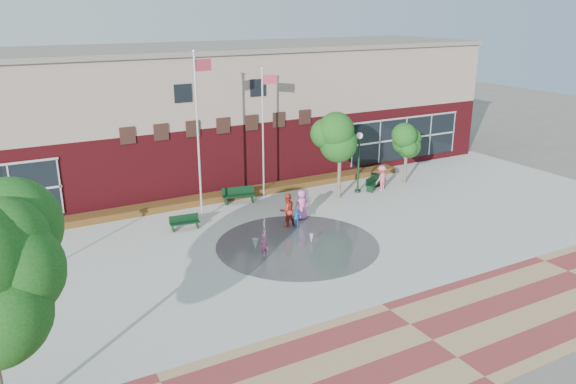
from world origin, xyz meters
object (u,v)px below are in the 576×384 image
flagpole_left (198,129)px  child_splash (264,246)px  flagpole_right (264,126)px  trash_can (374,180)px  bench_left (185,225)px

flagpole_left → child_splash: (0.83, -6.24, -4.81)m
flagpole_right → child_splash: 10.14m
trash_can → child_splash: child_splash is taller
flagpole_left → flagpole_right: bearing=12.7°
bench_left → child_splash: child_splash is taller
bench_left → trash_can: bearing=11.5°
flagpole_left → trash_can: (12.53, 0.20, -4.87)m
flagpole_left → bench_left: bearing=-152.6°
flagpole_right → child_splash: flagpole_right is taller
bench_left → trash_can: trash_can is taller
flagpole_left → flagpole_right: flagpole_left is taller
flagpole_left → trash_can: flagpole_left is taller
trash_can → child_splash: size_ratio=0.86×
flagpole_right → trash_can: 8.76m
flagpole_right → bench_left: 8.41m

